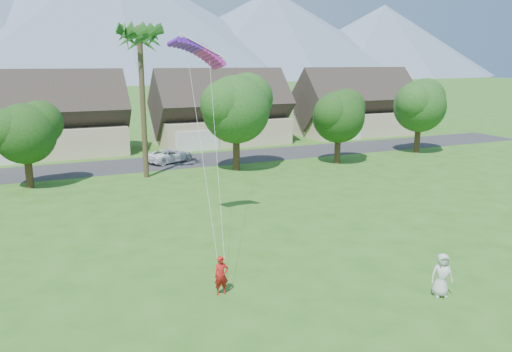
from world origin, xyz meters
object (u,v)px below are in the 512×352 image
parked_car (170,155)px  parafoil_kite (198,50)px  kite_flyer (221,276)px  watcher (442,275)px

parked_car → parafoil_kite: (-3.23, -20.34, 9.51)m
kite_flyer → watcher: 9.15m
kite_flyer → parafoil_kite: bearing=78.2°
kite_flyer → watcher: watcher is taller
kite_flyer → parafoil_kite: size_ratio=0.50×
watcher → parked_car: size_ratio=0.38×
parked_car → parafoil_kite: parafoil_kite is taller
watcher → parked_car: watcher is taller
kite_flyer → parked_car: bearing=80.6°
watcher → kite_flyer: bearing=178.0°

